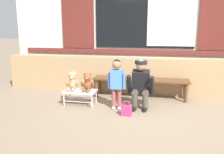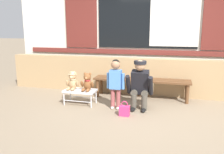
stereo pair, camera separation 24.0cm
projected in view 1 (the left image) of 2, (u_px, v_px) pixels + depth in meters
name	position (u px, v px, depth m)	size (l,w,h in m)	color
ground_plane	(134.00, 114.00, 4.15)	(60.00, 60.00, 0.00)	#84725B
brick_low_wall	(141.00, 76.00, 5.43)	(6.73, 0.25, 0.85)	tan
shop_facade	(144.00, 22.00, 5.66)	(6.86, 0.26, 3.35)	silver
wooden_bench_long	(140.00, 81.00, 5.08)	(2.10, 0.40, 0.44)	brown
small_display_bench	(80.00, 92.00, 4.64)	(0.64, 0.36, 0.30)	silver
teddy_bear_with_hat	(72.00, 82.00, 4.63)	(0.28, 0.27, 0.36)	tan
teddy_bear_plain	(88.00, 83.00, 4.56)	(0.28, 0.26, 0.36)	brown
child_standing	(117.00, 79.00, 4.33)	(0.35, 0.18, 0.96)	#994C4C
adult_crouching	(141.00, 84.00, 4.39)	(0.50, 0.49, 0.95)	#4C473D
handbag_on_ground	(127.00, 110.00, 4.08)	(0.18, 0.11, 0.27)	#E53370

